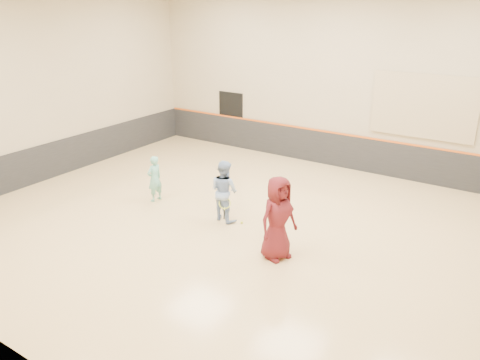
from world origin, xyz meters
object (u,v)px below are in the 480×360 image
Objects in this scene: spare_racket at (273,204)px; girl at (155,179)px; instructor at (224,191)px; young_man at (278,218)px.

girl is at bearing -154.42° from spare_racket.
instructor is (2.45, 0.08, 0.15)m from girl.
young_man is (4.62, -0.91, 0.30)m from girl.
young_man is at bearing -58.99° from spare_racket.
spare_racket is (0.71, 1.44, -0.77)m from instructor.
young_man is 2.97m from spare_racket.
instructor reaches higher than spare_racket.
young_man is at bearing 167.06° from instructor.
instructor is 0.85× the size of young_man.
girl is 0.82× the size of instructor.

